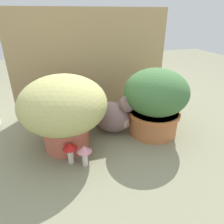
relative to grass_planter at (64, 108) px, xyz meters
name	(u,v)px	position (x,y,z in m)	size (l,w,h in m)	color
ground_plane	(107,144)	(0.24, -0.05, -0.26)	(6.00, 6.00, 0.00)	gray
cardboard_backdrop	(93,64)	(0.28, 0.44, 0.14)	(1.20, 0.03, 0.79)	tan
grass_planter	(64,108)	(0.00, 0.00, 0.00)	(0.50, 0.50, 0.45)	#C0604A
leafy_planter	(155,100)	(0.58, -0.01, -0.02)	(0.41, 0.41, 0.45)	#BA6F3F
cat	(114,116)	(0.33, 0.08, -0.14)	(0.32, 0.32, 0.32)	gray
mushroom_ornament_red	(70,149)	(0.00, -0.16, -0.17)	(0.08, 0.08, 0.13)	silver
mushroom_ornament_pink	(84,151)	(0.07, -0.21, -0.17)	(0.08, 0.08, 0.13)	silver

